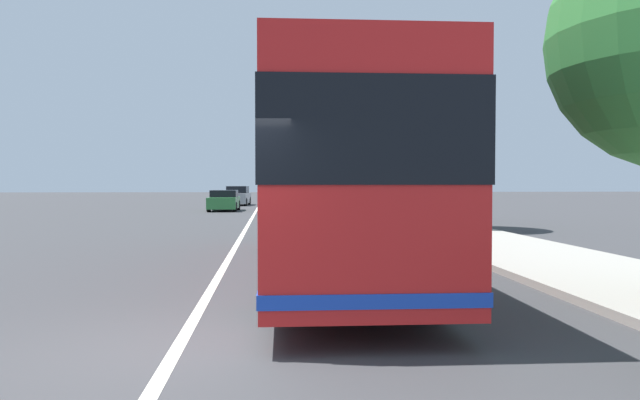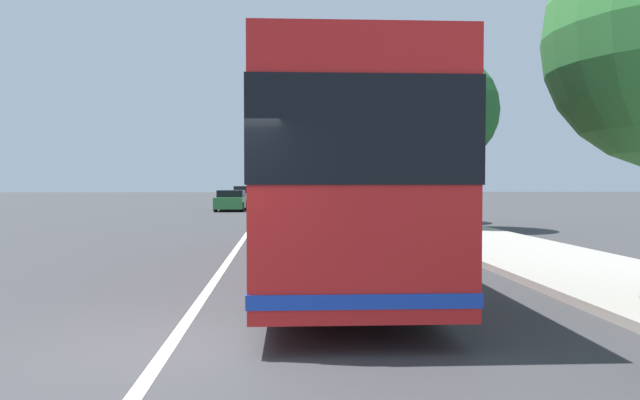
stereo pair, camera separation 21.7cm
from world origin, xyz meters
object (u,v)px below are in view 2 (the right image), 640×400
(coach_bus, at_px, (329,176))
(roadside_tree_far_block, at_px, (401,126))
(roadside_tree_mid_block, at_px, (443,111))
(car_oncoming, at_px, (245,196))
(car_ahead_same_lane, at_px, (231,201))

(coach_bus, distance_m, roadside_tree_far_block, 15.70)
(coach_bus, relative_size, roadside_tree_mid_block, 1.76)
(coach_bus, distance_m, roadside_tree_mid_block, 11.97)
(car_oncoming, xyz_separation_m, roadside_tree_far_block, (-21.28, -8.61, 3.75))
(roadside_tree_mid_block, height_order, roadside_tree_far_block, roadside_tree_mid_block)
(car_oncoming, xyz_separation_m, car_ahead_same_lane, (-9.62, 0.33, -0.09))
(car_ahead_same_lane, distance_m, roadside_tree_mid_block, 19.20)
(roadside_tree_mid_block, distance_m, roadside_tree_far_block, 4.49)
(car_ahead_same_lane, distance_m, roadside_tree_far_block, 15.19)
(car_oncoming, distance_m, car_ahead_same_lane, 9.62)
(coach_bus, distance_m, car_oncoming, 36.33)
(car_oncoming, height_order, roadside_tree_far_block, roadside_tree_far_block)
(coach_bus, bearing_deg, roadside_tree_far_block, -16.22)
(car_ahead_same_lane, xyz_separation_m, roadside_tree_mid_block, (-16.09, -9.69, 4.00))
(car_ahead_same_lane, xyz_separation_m, roadside_tree_far_block, (-11.67, -8.94, 3.84))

